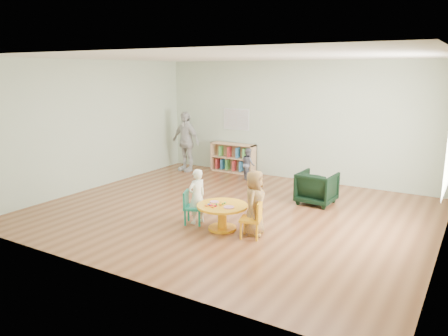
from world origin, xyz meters
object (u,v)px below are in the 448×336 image
object	(u,v)px
activity_table	(222,212)
bookshelf	(233,158)
child_right	(255,203)
toddler	(248,164)
kid_chair_right	(253,218)
child_left	(197,196)
adult_caretaker	(186,141)
kid_chair_left	(191,206)
armchair	(317,188)

from	to	relation	value
activity_table	bookshelf	xyz separation A→B (m)	(-1.94, 3.73, 0.07)
child_right	toddler	bearing A→B (deg)	17.19
toddler	bookshelf	bearing A→B (deg)	5.51
kid_chair_right	bookshelf	distance (m)	4.57
toddler	kid_chair_right	bearing A→B (deg)	161.19
child_left	bookshelf	bearing A→B (deg)	-140.38
toddler	adult_caretaker	bearing A→B (deg)	41.52
bookshelf	child_right	xyz separation A→B (m)	(2.49, -3.66, 0.16)
kid_chair_left	child_right	world-z (taller)	child_right
child_right	activity_table	bearing A→B (deg)	85.01
armchair	activity_table	bearing A→B (deg)	71.56
kid_chair_right	child_left	distance (m)	1.15
bookshelf	toddler	world-z (taller)	toddler
child_right	armchair	bearing A→B (deg)	-20.29
bookshelf	child_right	size ratio (longest dim) A/B	1.14
bookshelf	armchair	distance (m)	3.19
armchair	child_left	distance (m)	2.55
bookshelf	activity_table	bearing A→B (deg)	-62.56
kid_chair_right	child_right	bearing A→B (deg)	6.59
child_right	adult_caretaker	world-z (taller)	adult_caretaker
kid_chair_right	child_right	world-z (taller)	child_right
kid_chair_left	toddler	bearing A→B (deg)	168.55
child_left	child_right	bearing A→B (deg)	110.40
bookshelf	child_left	size ratio (longest dim) A/B	1.26
kid_chair_left	bookshelf	xyz separation A→B (m)	(-1.34, 3.77, 0.06)
kid_chair_left	child_left	distance (m)	0.20
kid_chair_right	toddler	bearing A→B (deg)	13.86
armchair	kid_chair_right	bearing A→B (deg)	86.74
kid_chair_left	armchair	xyz separation A→B (m)	(1.45, 2.22, 0.01)
kid_chair_left	toddler	xyz separation A→B (m)	(-0.62, 3.24, 0.07)
child_right	kid_chair_left	bearing A→B (deg)	83.14
kid_chair_left	toddler	world-z (taller)	toddler
kid_chair_right	child_left	xyz separation A→B (m)	(-1.14, 0.10, 0.16)
child_left	child_right	xyz separation A→B (m)	(1.09, 0.03, 0.05)
child_left	child_right	size ratio (longest dim) A/B	0.90
toddler	kid_chair_left	bearing A→B (deg)	142.79
kid_chair_left	kid_chair_right	bearing A→B (deg)	66.60
kid_chair_left	child_left	xyz separation A→B (m)	(0.07, 0.08, 0.17)
child_left	toddler	bearing A→B (deg)	-149.01
kid_chair_right	child_right	distance (m)	0.25
child_right	adult_caretaker	bearing A→B (deg)	36.67
child_left	adult_caretaker	distance (m)	4.07
child_left	activity_table	bearing A→B (deg)	104.41
armchair	bookshelf	bearing A→B (deg)	-26.29
child_left	armchair	bearing A→B (deg)	165.89
armchair	adult_caretaker	world-z (taller)	adult_caretaker
toddler	adult_caretaker	xyz separation A→B (m)	(-1.84, 0.01, 0.39)
bookshelf	kid_chair_left	bearing A→B (deg)	-70.42
armchair	child_left	world-z (taller)	child_left
activity_table	bookshelf	world-z (taller)	bookshelf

